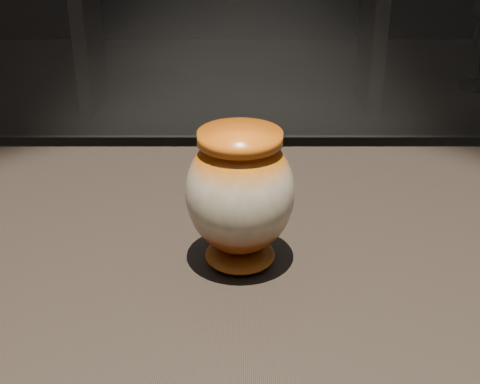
{
  "coord_description": "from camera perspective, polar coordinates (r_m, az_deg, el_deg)",
  "views": [
    {
      "loc": [
        0.02,
        -0.7,
        1.35
      ],
      "look_at": [
        0.02,
        0.02,
        1.0
      ],
      "focal_mm": 50.0,
      "sensor_mm": 36.0,
      "label": 1
    }
  ],
  "objects": [
    {
      "name": "back_shelf",
      "position": [
        4.06,
        -0.87,
        16.08
      ],
      "size": [
        2.0,
        0.6,
        0.9
      ],
      "color": "black",
      "rests_on": "ground"
    },
    {
      "name": "main_vase",
      "position": [
        0.8,
        0.0,
        -0.2
      ],
      "size": [
        0.14,
        0.14,
        0.18
      ],
      "rotation": [
        0.0,
        0.0,
        -0.1
      ],
      "color": "#762F0A",
      "rests_on": "display_plinth"
    }
  ]
}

